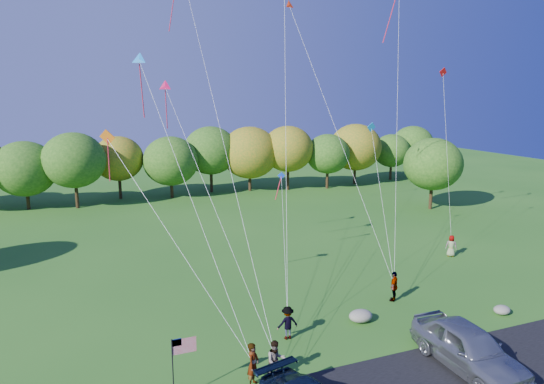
{
  "coord_description": "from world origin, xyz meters",
  "views": [
    {
      "loc": [
        -9.73,
        -17.85,
        11.75
      ],
      "look_at": [
        -0.24,
        6.0,
        6.6
      ],
      "focal_mm": 32.0,
      "sensor_mm": 36.0,
      "label": 1
    }
  ],
  "objects_px": {
    "flyer_d": "(394,286)",
    "flyer_a": "(253,364)",
    "flyer_c": "(288,323)",
    "minivan_silver": "(468,347)",
    "flyer_e": "(451,246)",
    "flyer_b": "(276,361)"
  },
  "relations": [
    {
      "from": "flyer_a",
      "to": "flyer_e",
      "type": "bearing_deg",
      "value": -22.9
    },
    {
      "from": "flyer_c",
      "to": "flyer_b",
      "type": "bearing_deg",
      "value": 58.65
    },
    {
      "from": "flyer_b",
      "to": "flyer_c",
      "type": "bearing_deg",
      "value": 60.98
    },
    {
      "from": "flyer_a",
      "to": "flyer_e",
      "type": "xyz_separation_m",
      "value": [
        19.05,
        9.92,
        -0.13
      ]
    },
    {
      "from": "flyer_b",
      "to": "flyer_c",
      "type": "height_order",
      "value": "flyer_b"
    },
    {
      "from": "minivan_silver",
      "to": "flyer_d",
      "type": "relative_size",
      "value": 3.22
    },
    {
      "from": "flyer_c",
      "to": "flyer_e",
      "type": "bearing_deg",
      "value": -156.84
    },
    {
      "from": "flyer_c",
      "to": "flyer_a",
      "type": "bearing_deg",
      "value": 46.84
    },
    {
      "from": "flyer_b",
      "to": "flyer_a",
      "type": "bearing_deg",
      "value": -177.54
    },
    {
      "from": "minivan_silver",
      "to": "flyer_c",
      "type": "xyz_separation_m",
      "value": [
        -6.18,
        5.39,
        -0.2
      ]
    },
    {
      "from": "flyer_a",
      "to": "flyer_b",
      "type": "relative_size",
      "value": 1.06
    },
    {
      "from": "flyer_a",
      "to": "flyer_c",
      "type": "distance_m",
      "value": 4.17
    },
    {
      "from": "flyer_c",
      "to": "flyer_e",
      "type": "distance_m",
      "value": 17.6
    },
    {
      "from": "flyer_d",
      "to": "flyer_a",
      "type": "bearing_deg",
      "value": -17.69
    },
    {
      "from": "flyer_b",
      "to": "flyer_d",
      "type": "xyz_separation_m",
      "value": [
        9.37,
        4.85,
        0.01
      ]
    },
    {
      "from": "minivan_silver",
      "to": "flyer_a",
      "type": "distance_m",
      "value": 9.34
    },
    {
      "from": "flyer_d",
      "to": "flyer_e",
      "type": "xyz_separation_m",
      "value": [
        8.68,
        5.06,
        -0.09
      ]
    },
    {
      "from": "flyer_b",
      "to": "flyer_d",
      "type": "distance_m",
      "value": 10.56
    },
    {
      "from": "minivan_silver",
      "to": "flyer_a",
      "type": "xyz_separation_m",
      "value": [
        -9.03,
        2.36,
        -0.11
      ]
    },
    {
      "from": "minivan_silver",
      "to": "flyer_b",
      "type": "bearing_deg",
      "value": 164.55
    },
    {
      "from": "flyer_a",
      "to": "flyer_b",
      "type": "bearing_deg",
      "value": -50.4
    },
    {
      "from": "flyer_d",
      "to": "flyer_c",
      "type": "bearing_deg",
      "value": -29.15
    }
  ]
}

